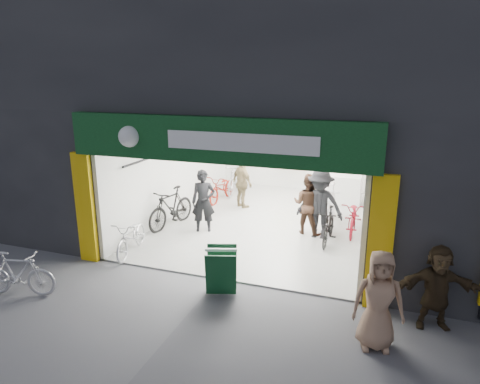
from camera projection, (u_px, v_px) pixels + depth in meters
The scene contains 17 objects.
ground at pixel (217, 280), 9.23m from camera, with size 60.00×60.00×0.00m, color #56565B.
building at pixel (310, 73), 12.32m from camera, with size 17.00×10.27×8.00m.
bike_left_front at pixel (132, 237), 10.45m from camera, with size 0.59×1.71×0.90m, color silver.
bike_left_midfront at pixel (171, 208), 12.25m from camera, with size 0.55×1.93×1.16m, color black.
bike_left_midback at pixel (222, 188), 14.77m from camera, with size 0.63×1.81×0.95m, color maroon.
bike_left_back at pixel (236, 179), 15.64m from camera, with size 0.54×1.92×1.15m, color #B0B0B5.
bike_right_front at pixel (329, 226), 11.10m from camera, with size 0.45×1.58×0.95m, color black.
bike_right_mid at pixel (354, 217), 11.82m from camera, with size 0.63×1.81×0.95m, color maroon.
bike_right_back at pixel (331, 205), 12.48m from camera, with size 0.56×1.97×1.18m, color silver.
parked_bike at pixel (18, 274), 8.47m from camera, with size 0.44×1.55×0.93m, color silver.
customer_a at pixel (203, 202), 11.76m from camera, with size 0.65×0.43×1.78m, color black.
customer_b at pixel (308, 204), 11.63m from camera, with size 0.84×0.65×1.72m, color #3C271B.
customer_c at pixel (320, 205), 11.29m from camera, with size 1.23×0.70×1.90m, color black.
customer_d at pixel (242, 183), 13.90m from camera, with size 1.01×0.42×1.72m, color olive.
pedestrian_near at pixel (378, 300), 6.76m from camera, with size 0.81×0.53×1.66m, color #9A7459.
pedestrian_far at pixel (437, 287), 7.32m from camera, with size 1.41×0.45×1.52m, color #352818.
sandwich_board at pixel (221, 270), 8.54m from camera, with size 0.76×0.77×0.93m.
Camera 1 is at (3.23, -7.75, 4.29)m, focal length 32.00 mm.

